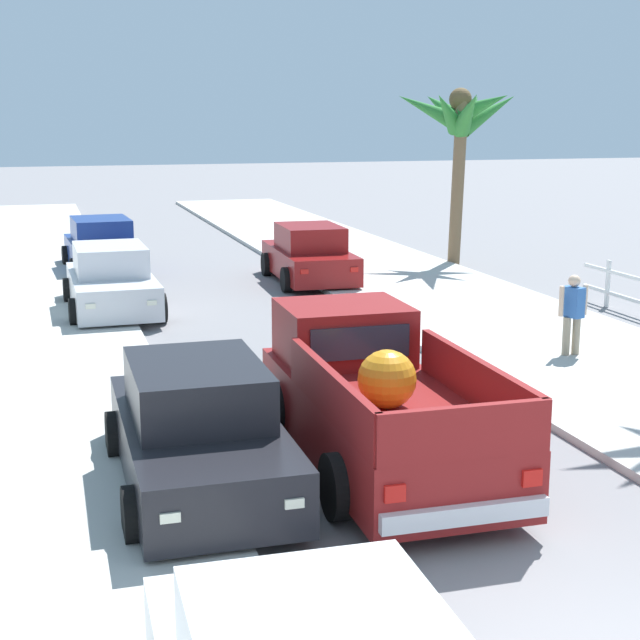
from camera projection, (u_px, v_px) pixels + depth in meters
sidewalk_left at (14, 354)px, 17.43m from camera, size 4.89×60.00×0.12m
sidewalk_right at (494, 321)px, 20.20m from camera, size 4.89×60.00×0.12m
curb_left at (73, 351)px, 17.73m from camera, size 0.16×60.00×0.10m
curb_right at (449, 325)px, 19.90m from camera, size 0.16×60.00×0.10m
pickup_truck at (374, 402)px, 12.10m from camera, size 2.29×5.24×1.80m
car_right_near at (111, 282)px, 21.18m from camera, size 2.06×4.28×1.54m
car_left_mid at (199, 431)px, 11.20m from camera, size 2.06×4.28×1.54m
car_right_mid at (309, 256)px, 25.12m from camera, size 2.16×4.32×1.54m
car_left_far at (102, 247)px, 26.69m from camera, size 2.18×4.32×1.54m
palm_tree_left_fore at (461, 120)px, 27.06m from camera, size 3.68×3.68×5.19m
pedestrian at (573, 312)px, 17.00m from camera, size 0.57×0.43×1.59m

